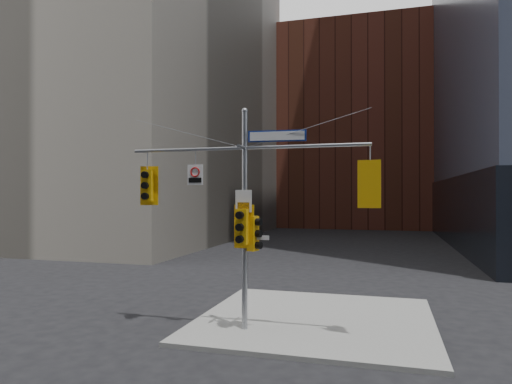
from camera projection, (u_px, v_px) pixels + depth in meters
The scene contains 13 objects.
ground at pixel (223, 354), 12.80m from camera, with size 160.00×160.00×0.00m, color black.
sidewalk_corner at pixel (316, 319), 16.09m from camera, with size 8.00×8.00×0.15m, color gray.
brick_midrise at pixel (356, 132), 68.62m from camera, with size 26.00×20.00×28.00m, color brown.
signal_assembly at pixel (245, 197), 14.74m from camera, with size 8.00×0.80×7.30m.
traffic_light_west_arm at pixel (147, 186), 15.74m from camera, with size 0.65×0.55×1.36m.
traffic_light_east_arm at pixel (370, 184), 13.65m from camera, with size 0.68×0.58×1.43m.
traffic_light_pole_side at pixel (254, 234), 14.64m from camera, with size 0.48×0.41×1.12m.
traffic_light_pole_front at pixel (242, 227), 14.48m from camera, with size 0.67×0.54×1.40m.
street_sign_blade at pixel (277, 136), 14.46m from camera, with size 1.86×0.18×0.36m.
regulatory_sign_arm at pixel (195, 174), 15.21m from camera, with size 0.54×0.07×0.68m.
regulatory_sign_pole at pixel (244, 202), 14.63m from camera, with size 0.55×0.06×0.72m.
street_blade_ew at pixel (258, 238), 14.62m from camera, with size 0.73×0.04×0.15m.
street_blade_ns at pixel (249, 245), 15.17m from camera, with size 0.03×0.79×0.16m.
Camera 1 is at (4.44, -12.07, 4.47)m, focal length 32.00 mm.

